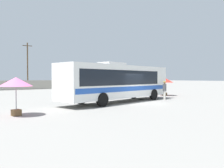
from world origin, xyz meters
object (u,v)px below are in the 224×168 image
(vendor_umbrella_secondary_red, at_px, (165,81))
(coach_bus_white_blue, at_px, (118,81))
(vendor_umbrella_near_gate_pink, at_px, (16,83))
(utility_pole_near, at_px, (28,65))
(attendant_by_bus_door, at_px, (165,89))

(vendor_umbrella_secondary_red, bearing_deg, coach_bus_white_blue, -166.99)
(coach_bus_white_blue, relative_size, vendor_umbrella_near_gate_pink, 5.69)
(vendor_umbrella_near_gate_pink, distance_m, utility_pole_near, 34.53)
(coach_bus_white_blue, bearing_deg, vendor_umbrella_near_gate_pink, -168.01)
(coach_bus_white_blue, bearing_deg, utility_pole_near, 85.13)
(vendor_umbrella_near_gate_pink, xyz_separation_m, vendor_umbrella_secondary_red, (18.54, 4.11, -0.03))
(attendant_by_bus_door, distance_m, vendor_umbrella_near_gate_pink, 14.52)
(attendant_by_bus_door, relative_size, vendor_umbrella_near_gate_pink, 0.82)
(attendant_by_bus_door, bearing_deg, vendor_umbrella_secondary_red, 37.83)
(vendor_umbrella_secondary_red, xyz_separation_m, utility_pole_near, (-6.72, 28.20, 2.89))
(utility_pole_near, bearing_deg, coach_bus_white_blue, -94.87)
(attendant_by_bus_door, xyz_separation_m, vendor_umbrella_secondary_red, (4.08, 3.17, 0.80))
(attendant_by_bus_door, height_order, vendor_umbrella_secondary_red, vendor_umbrella_secondary_red)
(coach_bus_white_blue, xyz_separation_m, vendor_umbrella_secondary_red, (9.30, 2.15, -0.03))
(attendant_by_bus_door, distance_m, utility_pole_near, 31.70)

